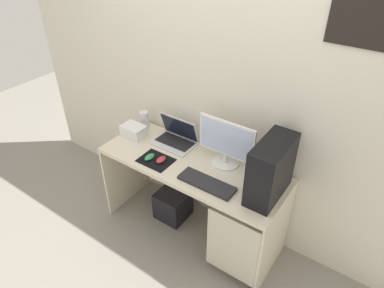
{
  "coord_description": "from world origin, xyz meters",
  "views": [
    {
      "loc": [
        1.19,
        -1.71,
        2.37
      ],
      "look_at": [
        0.0,
        0.0,
        0.93
      ],
      "focal_mm": 32.18,
      "sensor_mm": 36.0,
      "label": 1
    }
  ],
  "objects_px": {
    "monitor": "(226,143)",
    "laptop": "(176,138)",
    "keyboard": "(207,183)",
    "subwoofer": "(173,204)",
    "mouse_right": "(150,157)",
    "speaker": "(144,120)",
    "pc_tower": "(271,169)",
    "mouse_left": "(161,160)",
    "projector": "(134,131)"
  },
  "relations": [
    {
      "from": "keyboard",
      "to": "mouse_left",
      "type": "height_order",
      "value": "mouse_left"
    },
    {
      "from": "monitor",
      "to": "laptop",
      "type": "xyz_separation_m",
      "value": [
        -0.48,
        0.02,
        -0.14
      ]
    },
    {
      "from": "laptop",
      "to": "keyboard",
      "type": "relative_size",
      "value": 0.84
    },
    {
      "from": "mouse_right",
      "to": "subwoofer",
      "type": "height_order",
      "value": "mouse_right"
    },
    {
      "from": "monitor",
      "to": "subwoofer",
      "type": "distance_m",
      "value": 0.92
    },
    {
      "from": "laptop",
      "to": "projector",
      "type": "xyz_separation_m",
      "value": [
        -0.35,
        -0.13,
        0.01
      ]
    },
    {
      "from": "keyboard",
      "to": "speaker",
      "type": "bearing_deg",
      "value": 159.09
    },
    {
      "from": "speaker",
      "to": "subwoofer",
      "type": "bearing_deg",
      "value": -19.88
    },
    {
      "from": "speaker",
      "to": "mouse_right",
      "type": "height_order",
      "value": "speaker"
    },
    {
      "from": "pc_tower",
      "to": "mouse_left",
      "type": "relative_size",
      "value": 4.39
    },
    {
      "from": "keyboard",
      "to": "mouse_left",
      "type": "relative_size",
      "value": 4.38
    },
    {
      "from": "pc_tower",
      "to": "mouse_left",
      "type": "height_order",
      "value": "pc_tower"
    },
    {
      "from": "monitor",
      "to": "subwoofer",
      "type": "height_order",
      "value": "monitor"
    },
    {
      "from": "speaker",
      "to": "keyboard",
      "type": "xyz_separation_m",
      "value": [
        0.87,
        -0.33,
        -0.06
      ]
    },
    {
      "from": "keyboard",
      "to": "mouse_right",
      "type": "bearing_deg",
      "value": -179.45
    },
    {
      "from": "keyboard",
      "to": "subwoofer",
      "type": "distance_m",
      "value": 0.8
    },
    {
      "from": "keyboard",
      "to": "mouse_right",
      "type": "relative_size",
      "value": 4.38
    },
    {
      "from": "monitor",
      "to": "mouse_right",
      "type": "distance_m",
      "value": 0.61
    },
    {
      "from": "speaker",
      "to": "mouse_right",
      "type": "relative_size",
      "value": 1.6
    },
    {
      "from": "monitor",
      "to": "mouse_left",
      "type": "height_order",
      "value": "monitor"
    },
    {
      "from": "subwoofer",
      "to": "keyboard",
      "type": "bearing_deg",
      "value": -21.8
    },
    {
      "from": "laptop",
      "to": "subwoofer",
      "type": "height_order",
      "value": "laptop"
    },
    {
      "from": "pc_tower",
      "to": "keyboard",
      "type": "xyz_separation_m",
      "value": [
        -0.39,
        -0.16,
        -0.2
      ]
    },
    {
      "from": "projector",
      "to": "speaker",
      "type": "bearing_deg",
      "value": 97.13
    },
    {
      "from": "pc_tower",
      "to": "speaker",
      "type": "bearing_deg",
      "value": 172.16
    },
    {
      "from": "monitor",
      "to": "projector",
      "type": "height_order",
      "value": "monitor"
    },
    {
      "from": "laptop",
      "to": "speaker",
      "type": "bearing_deg",
      "value": 174.82
    },
    {
      "from": "mouse_left",
      "to": "keyboard",
      "type": "bearing_deg",
      "value": -2.66
    },
    {
      "from": "laptop",
      "to": "subwoofer",
      "type": "relative_size",
      "value": 1.31
    },
    {
      "from": "monitor",
      "to": "mouse_left",
      "type": "bearing_deg",
      "value": -147.77
    },
    {
      "from": "speaker",
      "to": "monitor",
      "type": "bearing_deg",
      "value": -3.44
    },
    {
      "from": "laptop",
      "to": "speaker",
      "type": "xyz_separation_m",
      "value": [
        -0.37,
        0.03,
        0.03
      ]
    },
    {
      "from": "laptop",
      "to": "keyboard",
      "type": "xyz_separation_m",
      "value": [
        0.5,
        -0.3,
        -0.03
      ]
    },
    {
      "from": "mouse_right",
      "to": "monitor",
      "type": "bearing_deg",
      "value": 29.34
    },
    {
      "from": "monitor",
      "to": "mouse_left",
      "type": "xyz_separation_m",
      "value": [
        -0.41,
        -0.26,
        -0.17
      ]
    },
    {
      "from": "mouse_right",
      "to": "speaker",
      "type": "bearing_deg",
      "value": 135.66
    },
    {
      "from": "pc_tower",
      "to": "mouse_right",
      "type": "xyz_separation_m",
      "value": [
        -0.92,
        -0.16,
        -0.19
      ]
    },
    {
      "from": "speaker",
      "to": "keyboard",
      "type": "height_order",
      "value": "speaker"
    },
    {
      "from": "laptop",
      "to": "speaker",
      "type": "relative_size",
      "value": 2.3
    },
    {
      "from": "projector",
      "to": "keyboard",
      "type": "distance_m",
      "value": 0.87
    },
    {
      "from": "monitor",
      "to": "projector",
      "type": "xyz_separation_m",
      "value": [
        -0.83,
        -0.11,
        -0.14
      ]
    },
    {
      "from": "laptop",
      "to": "mouse_left",
      "type": "height_order",
      "value": "laptop"
    },
    {
      "from": "pc_tower",
      "to": "projector",
      "type": "height_order",
      "value": "pc_tower"
    },
    {
      "from": "subwoofer",
      "to": "pc_tower",
      "type": "bearing_deg",
      "value": -1.85
    },
    {
      "from": "monitor",
      "to": "keyboard",
      "type": "distance_m",
      "value": 0.33
    },
    {
      "from": "mouse_right",
      "to": "projector",
      "type": "bearing_deg",
      "value": 151.38
    },
    {
      "from": "projector",
      "to": "subwoofer",
      "type": "bearing_deg",
      "value": 2.13
    },
    {
      "from": "monitor",
      "to": "laptop",
      "type": "relative_size",
      "value": 1.28
    },
    {
      "from": "mouse_right",
      "to": "keyboard",
      "type": "bearing_deg",
      "value": 0.55
    },
    {
      "from": "laptop",
      "to": "projector",
      "type": "height_order",
      "value": "laptop"
    }
  ]
}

